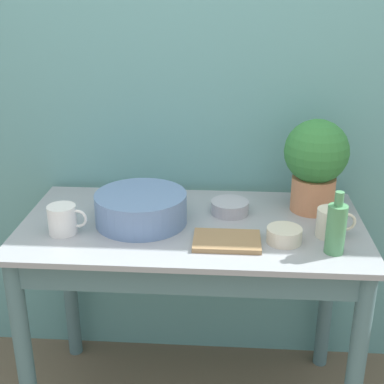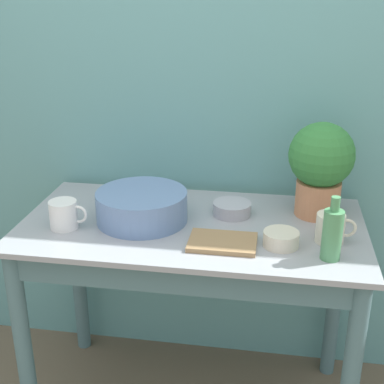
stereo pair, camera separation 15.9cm
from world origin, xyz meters
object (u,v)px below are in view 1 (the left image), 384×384
at_px(potted_plant, 316,160).
at_px(bottle_tall, 336,228).
at_px(mug_white, 63,219).
at_px(bowl_small_cream, 284,235).
at_px(tray_board, 227,241).
at_px(mug_cream, 331,223).
at_px(bowl_small_steel, 230,207).
at_px(bowl_wash_large, 141,208).

distance_m(potted_plant, bottle_tall, 0.36).
relative_size(mug_white, bowl_small_cream, 1.16).
height_order(bowl_small_cream, tray_board, bowl_small_cream).
bearing_deg(mug_cream, bowl_small_steel, 153.80).
bearing_deg(mug_cream, mug_white, -177.64).
bearing_deg(potted_plant, bowl_small_cream, -114.93).
height_order(bowl_wash_large, bottle_tall, bottle_tall).
bearing_deg(bowl_wash_large, bowl_small_cream, -13.58).
relative_size(bottle_tall, mug_white, 1.53).
height_order(potted_plant, bowl_small_steel, potted_plant).
relative_size(mug_white, tray_board, 0.61).
xyz_separation_m(mug_cream, tray_board, (-0.35, -0.08, -0.04)).
height_order(bottle_tall, tray_board, bottle_tall).
relative_size(bottle_tall, mug_cream, 1.57).
bearing_deg(bowl_small_cream, mug_cream, 18.98).
xyz_separation_m(mug_white, mug_cream, (0.91, 0.04, -0.00)).
relative_size(potted_plant, tray_board, 1.57).
relative_size(potted_plant, bowl_wash_large, 1.07).
bearing_deg(bowl_small_steel, tray_board, -91.90).
bearing_deg(mug_cream, bowl_wash_large, 174.38).
bearing_deg(bowl_wash_large, bottle_tall, -15.69).
distance_m(mug_white, mug_cream, 0.91).
relative_size(bowl_wash_large, tray_board, 1.47).
distance_m(potted_plant, bowl_small_cream, 0.35).
bearing_deg(potted_plant, mug_white, -163.60).
xyz_separation_m(bowl_wash_large, mug_white, (-0.25, -0.10, -0.01)).
distance_m(bowl_wash_large, mug_cream, 0.66).
bearing_deg(bottle_tall, mug_cream, 85.92).
xyz_separation_m(potted_plant, bowl_small_cream, (-0.13, -0.28, -0.17)).
bearing_deg(tray_board, potted_plant, 43.17).
xyz_separation_m(bowl_wash_large, bowl_small_cream, (0.50, -0.12, -0.03)).
distance_m(mug_white, bowl_small_steel, 0.60).
xyz_separation_m(potted_plant, bowl_small_steel, (-0.31, -0.05, -0.17)).
relative_size(bowl_small_cream, bowl_small_steel, 0.83).
xyz_separation_m(potted_plant, bowl_wash_large, (-0.62, -0.16, -0.14)).
height_order(mug_white, bowl_small_cream, mug_white).
distance_m(bottle_tall, mug_cream, 0.12).
relative_size(bowl_wash_large, bowl_small_steel, 2.32).
xyz_separation_m(bowl_wash_large, mug_cream, (0.66, -0.06, -0.01)).
bearing_deg(mug_white, tray_board, -4.03).
height_order(potted_plant, mug_white, potted_plant).
bearing_deg(bowl_small_cream, bottle_tall, -22.23).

